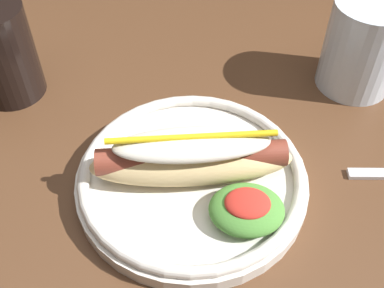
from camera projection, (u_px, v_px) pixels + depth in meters
dining_table at (199, 195)px, 0.58m from camera, size 1.37×0.88×0.74m
hot_dog_plate at (194, 174)px, 0.45m from camera, size 0.23×0.23×0.08m
soda_cup at (1, 53)px, 0.53m from camera, size 0.08×0.08×0.11m
water_cup at (363, 46)px, 0.54m from camera, size 0.09×0.09×0.11m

